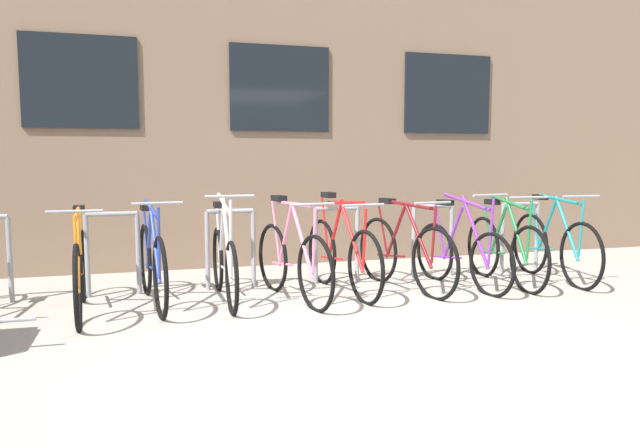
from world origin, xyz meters
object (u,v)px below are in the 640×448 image
(bicycle_maroon, at_px, (404,253))
(bicycle_red, at_px, (342,255))
(bicycle_blue, at_px, (152,264))
(bicycle_orange, at_px, (80,271))
(bicycle_green, at_px, (505,249))
(bicycle_teal, at_px, (554,246))
(bicycle_purple, at_px, (461,253))
(bicycle_pink, at_px, (292,260))
(bicycle_silver, at_px, (224,262))

(bicycle_maroon, distance_m, bicycle_red, 0.69)
(bicycle_blue, bearing_deg, bicycle_red, -0.15)
(bicycle_orange, relative_size, bicycle_maroon, 1.04)
(bicycle_blue, relative_size, bicycle_green, 1.06)
(bicycle_teal, relative_size, bicycle_orange, 0.96)
(bicycle_purple, xyz_separation_m, bicycle_maroon, (-0.64, 0.08, 0.02))
(bicycle_blue, height_order, bicycle_pink, same)
(bicycle_teal, xyz_separation_m, bicycle_pink, (-3.13, -0.08, -0.00))
(bicycle_maroon, xyz_separation_m, bicycle_green, (1.20, -0.06, -0.01))
(bicycle_maroon, height_order, bicycle_green, bicycle_green)
(bicycle_pink, height_order, bicycle_silver, bicycle_silver)
(bicycle_purple, xyz_separation_m, bicycle_orange, (-3.88, -0.03, 0.02))
(bicycle_teal, relative_size, bicycle_pink, 1.02)
(bicycle_blue, xyz_separation_m, bicycle_maroon, (2.61, -0.05, -0.00))
(bicycle_blue, height_order, bicycle_red, bicycle_red)
(bicycle_red, xyz_separation_m, bicycle_green, (1.89, -0.11, -0.01))
(bicycle_teal, height_order, bicycle_green, same)
(bicycle_blue, xyz_separation_m, bicycle_pink, (1.34, -0.17, -0.00))
(bicycle_teal, height_order, bicycle_pink, bicycle_pink)
(bicycle_orange, bearing_deg, bicycle_purple, 0.48)
(bicycle_blue, xyz_separation_m, bicycle_teal, (4.47, -0.09, 0.00))
(bicycle_red, bearing_deg, bicycle_teal, -2.00)
(bicycle_orange, bearing_deg, bicycle_silver, 5.95)
(bicycle_red, relative_size, bicycle_silver, 1.02)
(bicycle_teal, xyz_separation_m, bicycle_maroon, (-1.86, 0.04, -0.00))
(bicycle_red, distance_m, bicycle_silver, 1.23)
(bicycle_orange, xyz_separation_m, bicycle_red, (2.55, 0.16, 0.01))
(bicycle_orange, relative_size, bicycle_red, 1.01)
(bicycle_purple, relative_size, bicycle_blue, 0.91)
(bicycle_pink, height_order, bicycle_red, bicycle_red)
(bicycle_blue, xyz_separation_m, bicycle_orange, (-0.63, -0.16, -0.01))
(bicycle_pink, height_order, bicycle_green, bicycle_pink)
(bicycle_blue, bearing_deg, bicycle_maroon, -1.09)
(bicycle_purple, bearing_deg, bicycle_silver, 177.66)
(bicycle_purple, xyz_separation_m, bicycle_red, (-1.33, 0.12, 0.02))
(bicycle_purple, distance_m, bicycle_blue, 3.25)
(bicycle_teal, distance_m, bicycle_orange, 5.10)
(bicycle_pink, bearing_deg, bicycle_orange, 179.70)
(bicycle_maroon, bearing_deg, bicycle_teal, -1.37)
(bicycle_teal, distance_m, bicycle_pink, 3.13)
(bicycle_orange, distance_m, bicycle_silver, 1.32)
(bicycle_maroon, bearing_deg, bicycle_red, 176.33)
(bicycle_orange, height_order, bicycle_green, bicycle_green)
(bicycle_purple, distance_m, bicycle_green, 0.56)
(bicycle_purple, distance_m, bicycle_pink, 1.91)
(bicycle_teal, xyz_separation_m, bicycle_green, (-0.66, -0.02, -0.01))
(bicycle_blue, distance_m, bicycle_silver, 0.69)
(bicycle_orange, relative_size, bicycle_green, 1.07)
(bicycle_pink, bearing_deg, bicycle_silver, 167.33)
(bicycle_pink, bearing_deg, bicycle_red, 16.14)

